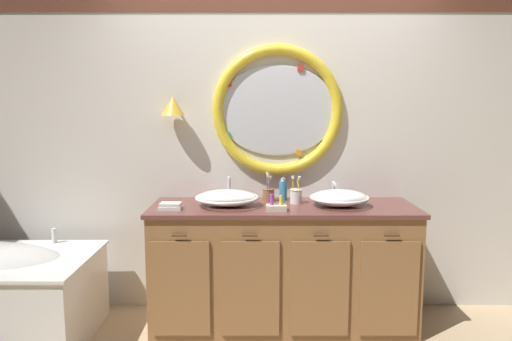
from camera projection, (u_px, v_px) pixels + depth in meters
ground_plane at (275, 339)px, 3.28m from camera, size 14.00×14.00×0.00m
back_wall_assembly at (273, 141)px, 3.68m from camera, size 6.40×0.26×2.60m
vanity_counter at (284, 265)px, 3.46m from camera, size 1.88×0.65×0.88m
sink_basin_left at (228, 198)px, 3.36m from camera, size 0.45×0.45×0.12m
sink_basin_right at (340, 198)px, 3.36m from camera, size 0.42×0.42×0.12m
faucet_set_left at (230, 190)px, 3.61m from camera, size 0.22×0.12×0.18m
faucet_set_right at (335, 192)px, 3.61m from camera, size 0.20×0.15×0.14m
toothbrush_holder_left at (270, 194)px, 3.53m from camera, size 0.10×0.10×0.22m
toothbrush_holder_right at (297, 196)px, 3.45m from camera, size 0.09×0.09×0.21m
soap_dispenser at (284, 190)px, 3.57m from camera, size 0.06×0.07×0.18m
folded_hand_towel at (172, 206)px, 3.26m from camera, size 0.15×0.11×0.05m
toiletry_basket at (277, 207)px, 3.21m from camera, size 0.14×0.09×0.11m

